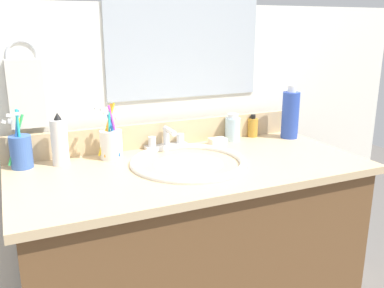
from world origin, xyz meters
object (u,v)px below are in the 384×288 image
(bottle_gel_clear, at_px, (233,128))
(bottle_oil_amber, at_px, (253,127))
(faucet, at_px, (167,141))
(bottle_lotion_white, at_px, (60,142))
(bottle_shampoo_blue, at_px, (290,114))
(hand_towel, at_px, (26,94))
(cup_white_ceramic, at_px, (111,143))
(cup_blue_plastic, at_px, (21,150))
(soap_bar, at_px, (218,141))

(bottle_gel_clear, bearing_deg, bottle_oil_amber, 9.78)
(faucet, distance_m, bottle_lotion_white, 0.38)
(bottle_shampoo_blue, xyz_separation_m, bottle_lotion_white, (-0.88, 0.02, -0.02))
(hand_towel, distance_m, bottle_oil_amber, 0.85)
(bottle_shampoo_blue, relative_size, cup_white_ceramic, 1.10)
(bottle_gel_clear, relative_size, bottle_lotion_white, 0.62)
(hand_towel, bearing_deg, bottle_lotion_white, -50.79)
(faucet, xyz_separation_m, cup_white_ceramic, (-0.21, -0.04, 0.03))
(cup_blue_plastic, height_order, cup_white_ceramic, cup_white_ceramic)
(soap_bar, bearing_deg, bottle_oil_amber, 13.83)
(hand_towel, xyz_separation_m, bottle_shampoo_blue, (0.95, -0.12, -0.13))
(bottle_gel_clear, relative_size, cup_blue_plastic, 0.56)
(cup_blue_plastic, distance_m, soap_bar, 0.69)
(hand_towel, distance_m, bottle_gel_clear, 0.75)
(bottle_gel_clear, bearing_deg, cup_blue_plastic, -178.83)
(cup_blue_plastic, relative_size, cup_white_ceramic, 0.99)
(bottle_oil_amber, relative_size, soap_bar, 1.40)
(bottle_lotion_white, bearing_deg, soap_bar, 0.56)
(bottle_shampoo_blue, height_order, cup_blue_plastic, bottle_shampoo_blue)
(faucet, relative_size, bottle_gel_clear, 1.52)
(bottle_shampoo_blue, distance_m, cup_blue_plastic, 0.99)
(faucet, relative_size, bottle_shampoo_blue, 0.77)
(bottle_oil_amber, distance_m, bottle_shampoo_blue, 0.15)
(faucet, height_order, cup_blue_plastic, cup_blue_plastic)
(faucet, relative_size, cup_blue_plastic, 0.85)
(bottle_lotion_white, bearing_deg, cup_blue_plastic, 171.66)
(faucet, relative_size, soap_bar, 2.50)
(bottle_oil_amber, distance_m, cup_white_ceramic, 0.59)
(bottle_gel_clear, distance_m, cup_blue_plastic, 0.77)
(bottle_lotion_white, relative_size, cup_blue_plastic, 0.90)
(hand_towel, bearing_deg, bottle_gel_clear, -5.05)
(bottle_oil_amber, bearing_deg, bottle_lotion_white, -176.16)
(bottle_shampoo_blue, distance_m, soap_bar, 0.32)
(bottle_shampoo_blue, bearing_deg, cup_white_ceramic, 178.30)
(hand_towel, xyz_separation_m, soap_bar, (0.65, -0.09, -0.21))
(cup_white_ceramic, bearing_deg, bottle_oil_amber, 5.18)
(hand_towel, relative_size, soap_bar, 3.44)
(bottle_shampoo_blue, xyz_separation_m, soap_bar, (-0.31, 0.03, -0.08))
(bottle_gel_clear, xyz_separation_m, bottle_lotion_white, (-0.65, -0.03, 0.03))
(bottle_shampoo_blue, relative_size, soap_bar, 3.26)
(bottle_gel_clear, height_order, soap_bar, bottle_gel_clear)
(bottle_shampoo_blue, distance_m, bottle_gel_clear, 0.24)
(hand_towel, height_order, cup_blue_plastic, hand_towel)
(hand_towel, bearing_deg, faucet, -7.91)
(cup_blue_plastic, bearing_deg, soap_bar, -0.96)
(cup_blue_plastic, bearing_deg, bottle_lotion_white, -8.34)
(faucet, xyz_separation_m, cup_blue_plastic, (-0.49, -0.02, 0.03))
(bottle_gel_clear, xyz_separation_m, cup_white_ceramic, (-0.49, -0.04, 0.01))
(soap_bar, bearing_deg, cup_blue_plastic, 179.04)
(faucet, relative_size, cup_white_ceramic, 0.85)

